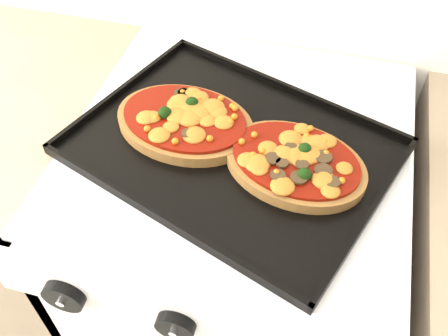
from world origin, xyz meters
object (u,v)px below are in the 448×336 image
(baking_tray, at_px, (232,146))
(pizza_right, at_px, (295,162))
(pizza_left, at_px, (185,120))
(stove, at_px, (234,271))

(baking_tray, bearing_deg, pizza_right, 8.85)
(baking_tray, distance_m, pizza_left, 0.10)
(pizza_right, bearing_deg, stove, 153.21)
(stove, bearing_deg, baking_tray, -97.45)
(baking_tray, relative_size, pizza_left, 2.08)
(stove, height_order, pizza_left, pizza_left)
(pizza_left, height_order, pizza_right, pizza_left)
(baking_tray, distance_m, pizza_right, 0.11)
(stove, height_order, baking_tray, baking_tray)
(stove, relative_size, pizza_left, 3.71)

